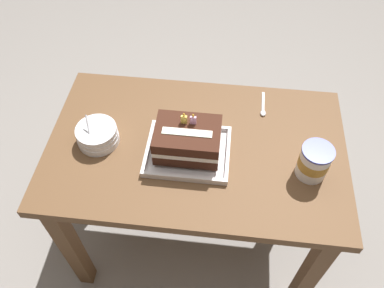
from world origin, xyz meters
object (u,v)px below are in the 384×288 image
object	(u,v)px
birthday_cake	(188,140)
ice_cream_tub	(314,162)
foil_tray	(188,152)
serving_spoon_near_tray	(263,109)
bowl_stack	(97,135)

from	to	relation	value
birthday_cake	ice_cream_tub	size ratio (longest dim) A/B	1.76
foil_tray	ice_cream_tub	world-z (taller)	ice_cream_tub
foil_tray	ice_cream_tub	distance (m)	0.42
birthday_cake	serving_spoon_near_tray	xyz separation A→B (m)	(0.26, 0.24, -0.07)
ice_cream_tub	bowl_stack	bearing A→B (deg)	175.89
birthday_cake	ice_cream_tub	xyz separation A→B (m)	(0.42, -0.03, -0.01)
birthday_cake	serving_spoon_near_tray	distance (m)	0.36
foil_tray	ice_cream_tub	bearing A→B (deg)	-4.68
serving_spoon_near_tray	bowl_stack	bearing A→B (deg)	-159.42
ice_cream_tub	birthday_cake	bearing A→B (deg)	175.31
bowl_stack	ice_cream_tub	xyz separation A→B (m)	(0.74, -0.05, 0.03)
foil_tray	bowl_stack	distance (m)	0.32
foil_tray	birthday_cake	size ratio (longest dim) A/B	1.33
foil_tray	birthday_cake	world-z (taller)	birthday_cake
birthday_cake	bowl_stack	world-z (taller)	birthday_cake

